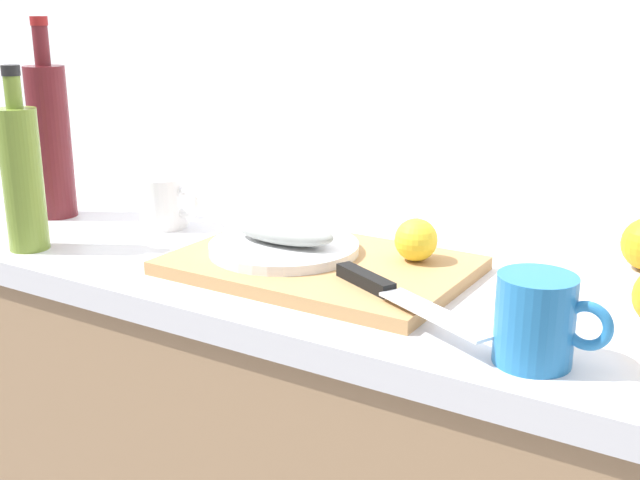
# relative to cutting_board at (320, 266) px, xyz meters

# --- Properties ---
(back_wall) EXTENTS (3.20, 0.05, 2.50)m
(back_wall) POSITION_rel_cutting_board_xyz_m (-0.16, 0.40, 0.34)
(back_wall) COLOR white
(back_wall) RESTS_ON ground_plane
(kitchen_counter) EXTENTS (2.00, 0.60, 0.90)m
(kitchen_counter) POSITION_rel_cutting_board_xyz_m (-0.16, 0.08, -0.46)
(kitchen_counter) COLOR #9E7A56
(kitchen_counter) RESTS_ON ground_plane
(cutting_board) EXTENTS (0.43, 0.30, 0.02)m
(cutting_board) POSITION_rel_cutting_board_xyz_m (0.00, 0.00, 0.00)
(cutting_board) COLOR tan
(cutting_board) RESTS_ON kitchen_counter
(white_plate) EXTENTS (0.23, 0.23, 0.01)m
(white_plate) POSITION_rel_cutting_board_xyz_m (-0.07, 0.00, 0.02)
(white_plate) COLOR white
(white_plate) RESTS_ON cutting_board
(fish_fillet) EXTENTS (0.17, 0.07, 0.04)m
(fish_fillet) POSITION_rel_cutting_board_xyz_m (-0.07, 0.00, 0.04)
(fish_fillet) COLOR #999E99
(fish_fillet) RESTS_ON white_plate
(chef_knife) EXTENTS (0.27, 0.15, 0.02)m
(chef_knife) POSITION_rel_cutting_board_xyz_m (0.16, -0.09, 0.02)
(chef_knife) COLOR silver
(chef_knife) RESTS_ON cutting_board
(lemon_0) EXTENTS (0.06, 0.06, 0.06)m
(lemon_0) POSITION_rel_cutting_board_xyz_m (0.12, 0.07, 0.04)
(lemon_0) COLOR yellow
(lemon_0) RESTS_ON cutting_board
(olive_oil_bottle) EXTENTS (0.06, 0.06, 0.30)m
(olive_oil_bottle) POSITION_rel_cutting_board_xyz_m (-0.47, -0.15, 0.11)
(olive_oil_bottle) COLOR olive
(olive_oil_bottle) RESTS_ON kitchen_counter
(wine_bottle) EXTENTS (0.07, 0.07, 0.37)m
(wine_bottle) POSITION_rel_cutting_board_xyz_m (-0.60, 0.02, 0.14)
(wine_bottle) COLOR #59191E
(wine_bottle) RESTS_ON kitchen_counter
(coffee_mug_1) EXTENTS (0.13, 0.09, 0.10)m
(coffee_mug_1) POSITION_rel_cutting_board_xyz_m (0.37, -0.14, 0.04)
(coffee_mug_1) COLOR #2672B2
(coffee_mug_1) RESTS_ON kitchen_counter
(coffee_mug_2) EXTENTS (0.12, 0.08, 0.09)m
(coffee_mug_2) POSITION_rel_cutting_board_xyz_m (-0.37, 0.07, 0.04)
(coffee_mug_2) COLOR white
(coffee_mug_2) RESTS_ON kitchen_counter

